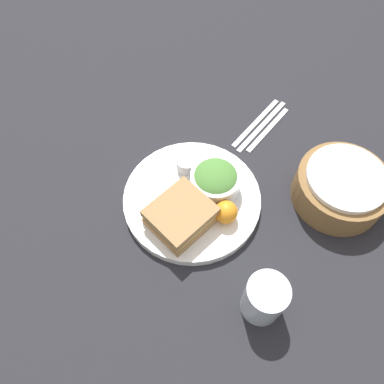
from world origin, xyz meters
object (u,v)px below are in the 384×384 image
object	(u,v)px
salad_bowl	(215,180)
bread_basket	(341,187)
plate	(192,199)
knife	(262,126)
sandwich	(181,216)
drink_glass	(264,299)
dressing_cup	(187,164)
fork	(256,122)
spoon	(268,129)

from	to	relation	value
salad_bowl	bread_basket	size ratio (longest dim) A/B	0.55
plate	salad_bowl	xyz separation A→B (m)	(-0.04, 0.04, 0.04)
knife	bread_basket	bearing A→B (deg)	-106.01
knife	salad_bowl	bearing A→B (deg)	-174.01
plate	salad_bowl	distance (m)	0.07
sandwich	drink_glass	bearing A→B (deg)	62.97
dressing_cup	salad_bowl	bearing A→B (deg)	69.77
sandwich	salad_bowl	distance (m)	0.11
bread_basket	fork	bearing A→B (deg)	-123.04
spoon	bread_basket	bearing A→B (deg)	-107.24
sandwich	bread_basket	bearing A→B (deg)	122.89
drink_glass	spoon	world-z (taller)	drink_glass
fork	dressing_cup	bearing A→B (deg)	170.13
drink_glass	knife	xyz separation A→B (m)	(-0.43, -0.11, -0.05)
plate	sandwich	size ratio (longest dim) A/B	1.94
bread_basket	knife	size ratio (longest dim) A/B	0.96
dressing_cup	bread_basket	distance (m)	0.34
plate	salad_bowl	world-z (taller)	salad_bowl
salad_bowl	knife	size ratio (longest dim) A/B	0.52
sandwich	drink_glass	distance (m)	0.23
knife	sandwich	bearing A→B (deg)	-176.56
sandwich	spoon	distance (m)	0.34
plate	bread_basket	size ratio (longest dim) A/B	1.52
fork	knife	bearing A→B (deg)	-90.00
drink_glass	bread_basket	size ratio (longest dim) A/B	0.52
bread_basket	spoon	xyz separation A→B (m)	(-0.13, -0.19, -0.04)
fork	spoon	distance (m)	0.04
sandwich	salad_bowl	size ratio (longest dim) A/B	1.43
plate	drink_glass	world-z (taller)	drink_glass
spoon	drink_glass	bearing A→B (deg)	-148.94
bread_basket	salad_bowl	bearing A→B (deg)	-71.32
sandwich	knife	xyz separation A→B (m)	(-0.33, 0.09, -0.04)
drink_glass	knife	bearing A→B (deg)	-165.05
drink_glass	dressing_cup	bearing A→B (deg)	-134.21
plate	fork	world-z (taller)	plate
dressing_cup	fork	xyz separation A→B (m)	(-0.20, 0.11, -0.03)
drink_glass	bread_basket	distance (m)	0.31
bread_basket	dressing_cup	bearing A→B (deg)	-80.09
fork	bread_basket	bearing A→B (deg)	-104.95
drink_glass	salad_bowl	bearing A→B (deg)	-141.47
dressing_cup	spoon	size ratio (longest dim) A/B	0.27
sandwich	knife	bearing A→B (deg)	165.35
salad_bowl	drink_glass	xyz separation A→B (m)	(0.21, 0.16, -0.00)
sandwich	fork	world-z (taller)	sandwich
plate	spoon	size ratio (longest dim) A/B	1.70
drink_glass	bread_basket	xyz separation A→B (m)	(-0.29, 0.09, -0.01)
knife	spoon	bearing A→B (deg)	-90.00
salad_bowl	dressing_cup	xyz separation A→B (m)	(-0.03, -0.08, -0.02)
salad_bowl	knife	distance (m)	0.24
plate	knife	size ratio (longest dim) A/B	1.46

